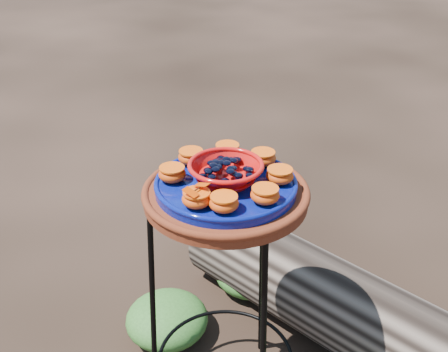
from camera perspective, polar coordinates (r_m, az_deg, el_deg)
The scene contains 17 objects.
plant_stand at distance 1.63m, azimuth 0.16°, elevation -13.14°, with size 0.44×0.44×0.70m, color black, non-canonical shape.
terracotta_saucer at distance 1.41m, azimuth 0.18°, elevation -1.99°, with size 0.41×0.41×0.03m, color #571C11.
cobalt_plate at distance 1.39m, azimuth 0.18°, elevation -0.98°, with size 0.35×0.35×0.02m, color #00044B.
red_bowl at distance 1.38m, azimuth 0.19°, elevation 0.33°, with size 0.18×0.18×0.05m, color red, non-canonical shape.
glass_gems at distance 1.36m, azimuth 0.19°, elevation 1.67°, with size 0.14×0.14×0.02m, color black, non-canonical shape.
orange_half_0 at distance 1.28m, azimuth -2.79°, elevation -2.34°, with size 0.07×0.07×0.04m, color #C7450C.
orange_half_1 at distance 1.26m, azimuth -0.01°, elevation -2.77°, with size 0.07×0.07×0.04m, color #C7450C.
orange_half_2 at distance 1.30m, azimuth 4.19°, elevation -1.94°, with size 0.07×0.07×0.04m, color #C7450C.
orange_half_3 at distance 1.38m, azimuth 5.68°, elevation 0.03°, with size 0.07×0.07×0.04m, color #C7450C.
orange_half_4 at distance 1.46m, azimuth 3.97°, elevation 1.83°, with size 0.07×0.07×0.04m, color #C7450C.
orange_half_5 at distance 1.50m, azimuth 0.35°, elevation 2.56°, with size 0.07×0.07×0.04m, color #C7450C.
orange_half_6 at distance 1.47m, azimuth -3.36°, elevation 1.94°, with size 0.07×0.07×0.04m, color #C7450C.
orange_half_7 at distance 1.39m, azimuth -5.28°, elevation 0.21°, with size 0.07×0.07×0.04m, color #C7450C.
butterfly at distance 1.27m, azimuth -2.82°, elevation -1.36°, with size 0.08×0.05×0.01m, color #CE3700, non-canonical shape.
driftwood_log at distance 1.91m, azimuth 16.59°, elevation -15.17°, with size 1.56×0.41×0.29m, color black, non-canonical shape.
foliage_left at distance 2.01m, azimuth -5.82°, elevation -14.15°, with size 0.29×0.29×0.14m, color #264D1B.
foliage_back at distance 2.20m, azimuth 2.87°, elevation -9.59°, with size 0.29×0.29×0.14m, color #264D1B.
Camera 1 is at (0.65, -1.02, 1.44)m, focal length 45.00 mm.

